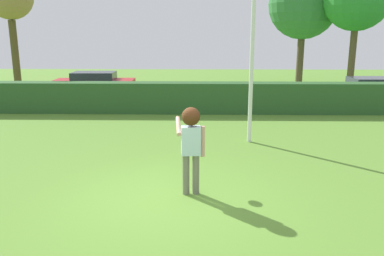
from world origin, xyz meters
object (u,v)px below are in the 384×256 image
(person, at_px, (191,138))
(frisbee, at_px, (195,127))
(parked_car_red, at_px, (94,82))
(parked_car_silver, at_px, (375,90))
(lamppost, at_px, (253,29))
(birch_tree, at_px, (303,4))

(person, xyz_separation_m, frisbee, (0.08, 0.68, 0.07))
(parked_car_red, bearing_deg, parked_car_silver, -10.53)
(person, height_order, parked_car_silver, person)
(lamppost, bearing_deg, parked_car_silver, 45.46)
(parked_car_silver, bearing_deg, lamppost, -134.54)
(person, relative_size, birch_tree, 0.26)
(person, bearing_deg, frisbee, 83.36)
(birch_tree, bearing_deg, lamppost, -109.70)
(frisbee, distance_m, parked_car_red, 13.84)
(birch_tree, bearing_deg, parked_car_silver, -71.82)
(parked_car_silver, height_order, birch_tree, birch_tree)
(person, height_order, lamppost, lamppost)
(lamppost, height_order, birch_tree, birch_tree)
(lamppost, bearing_deg, parked_car_red, 127.75)
(person, distance_m, frisbee, 0.68)
(person, distance_m, parked_car_silver, 13.59)
(person, height_order, frisbee, person)
(parked_car_silver, bearing_deg, birch_tree, 108.18)
(person, xyz_separation_m, parked_car_red, (-5.50, 13.33, -0.48))
(lamppost, xyz_separation_m, parked_car_red, (-7.18, 9.27, -2.66))
(parked_car_silver, xyz_separation_m, birch_tree, (-2.01, 6.12, 4.24))
(lamppost, distance_m, birch_tree, 13.72)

